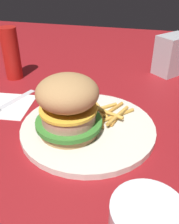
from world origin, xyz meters
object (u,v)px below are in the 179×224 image
Objects in this scene: plate at (90,128)px; fries_pile at (109,113)px; napkin_dispenser at (172,55)px; ketchup_bottle at (11,54)px; sandwich at (68,105)px; fork at (5,105)px; napkin at (6,105)px.

fries_pile is (-0.04, 0.03, 0.01)m from plate.
fries_pile is 0.31m from napkin_dispenser.
napkin_dispenser is 0.43m from ketchup_bottle.
plate is 0.36m from napkin_dispenser.
sandwich reaches higher than fork.
plate is 2.49× the size of fries_pile.
fries_pile reaches higher than fork.
fries_pile is (-0.07, 0.06, -0.05)m from sandwich.
napkin is 0.81× the size of ketchup_bottle.
sandwich is 0.10m from fries_pile.
fork is at bearing -18.75° from napkin.
fries_pile is 0.23m from fork.
napkin_dispenser is at bearing 152.01° from sandwich.
fork is at bearing -112.16° from sandwich.
fork is 0.46m from napkin_dispenser.
plate is 0.21m from napkin.
plate is 0.05m from fries_pile.
sandwich reaches higher than napkin.
plate is 1.88× the size of ketchup_bottle.
fries_pile is 0.96× the size of napkin_dispenser.
sandwich is (0.03, -0.03, 0.06)m from plate.
sandwich is 1.09× the size of napkin.
ketchup_bottle is at bearing -116.98° from fries_pile.
fries_pile is 0.60× the size of fork.
napkin is 1.04× the size of napkin_dispenser.
sandwich is 0.40m from napkin_dispenser.
ketchup_bottle is at bearing -159.51° from napkin.
fries_pile reaches higher than plate.
ketchup_bottle is at bearing -133.66° from sandwich.
sandwich is 0.89× the size of ketchup_bottle.
sandwich is 1.18× the size of fries_pile.
napkin_dispenser is 0.79× the size of ketchup_bottle.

